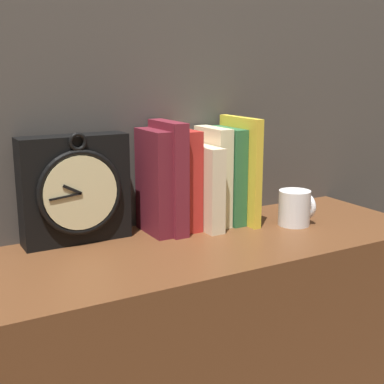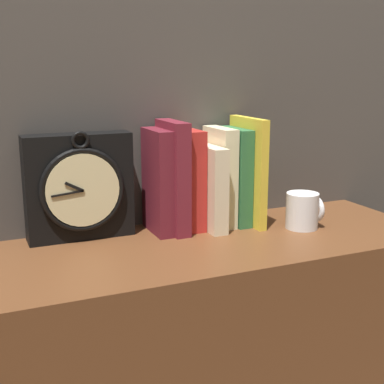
% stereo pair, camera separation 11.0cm
% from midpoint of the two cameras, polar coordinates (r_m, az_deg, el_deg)
% --- Properties ---
extents(wall_back, '(6.00, 0.05, 2.60)m').
position_cam_midpoint_polar(wall_back, '(1.26, -1.35, 15.29)').
color(wall_back, '#47423D').
rests_on(wall_back, ground_plane).
extents(clock, '(0.23, 0.08, 0.24)m').
position_cam_midpoint_polar(clock, '(1.15, -9.27, 0.51)').
color(clock, black).
rests_on(clock, bookshelf).
extents(book_slot0_maroon, '(0.04, 0.12, 0.23)m').
position_cam_midpoint_polar(book_slot0_maroon, '(1.18, -0.95, 1.10)').
color(book_slot0_maroon, maroon).
rests_on(book_slot0_maroon, bookshelf).
extents(book_slot1_maroon, '(0.03, 0.13, 0.25)m').
position_cam_midpoint_polar(book_slot1_maroon, '(1.19, 0.77, 1.61)').
color(book_slot1_maroon, maroon).
rests_on(book_slot1_maroon, bookshelf).
extents(book_slot2_red, '(0.04, 0.11, 0.23)m').
position_cam_midpoint_polar(book_slot2_red, '(1.22, 2.23, 1.33)').
color(book_slot2_red, '#B52722').
rests_on(book_slot2_red, bookshelf).
extents(book_slot3_cream, '(0.04, 0.15, 0.19)m').
position_cam_midpoint_polar(book_slot3_cream, '(1.22, 4.25, 0.51)').
color(book_slot3_cream, beige).
rests_on(book_slot3_cream, bookshelf).
extents(book_slot4_cream, '(0.03, 0.12, 0.23)m').
position_cam_midpoint_polar(book_slot4_cream, '(1.25, 5.51, 1.62)').
color(book_slot4_cream, beige).
rests_on(book_slot4_cream, bookshelf).
extents(book_slot5_green, '(0.03, 0.12, 0.23)m').
position_cam_midpoint_polar(book_slot5_green, '(1.27, 7.04, 1.67)').
color(book_slot5_green, '#2E6B3D').
rests_on(book_slot5_green, bookshelf).
extents(book_slot6_yellow, '(0.02, 0.15, 0.25)m').
position_cam_midpoint_polar(book_slot6_yellow, '(1.27, 8.44, 2.20)').
color(book_slot6_yellow, yellow).
rests_on(book_slot6_yellow, bookshelf).
extents(mug, '(0.08, 0.07, 0.08)m').
position_cam_midpoint_polar(mug, '(1.27, 14.24, -1.96)').
color(mug, white).
rests_on(mug, bookshelf).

